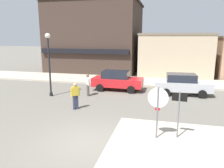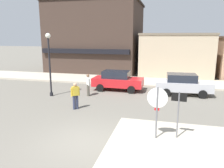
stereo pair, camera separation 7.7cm
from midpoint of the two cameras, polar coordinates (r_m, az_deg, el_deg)
ground_plane at (r=9.33m, az=-6.87°, el=-14.89°), size 160.00×160.00×0.00m
sidewalk_corner at (r=9.11m, az=19.95°, el=-15.74°), size 6.40×4.80×0.15m
kerb_far at (r=21.10m, az=5.32°, el=0.83°), size 80.00×4.00×0.15m
stop_sign at (r=8.97m, az=11.59°, el=-5.68°), size 0.82×0.11×2.30m
one_way_sign at (r=9.28m, az=16.81°, el=-6.58°), size 0.60×0.08×2.10m
lamp_post at (r=16.11m, az=-16.32°, el=7.21°), size 0.36×0.36×4.54m
parked_car_nearest at (r=17.56m, az=1.23°, el=1.00°), size 4.02×1.92×1.56m
parked_car_second at (r=17.02m, az=17.78°, el=0.04°), size 4.08×2.03×1.56m
pedestrian_crossing_near at (r=13.07m, az=-9.73°, el=-2.88°), size 0.46×0.45×1.61m
pedestrian_crossing_far at (r=15.91m, az=-6.46°, el=-0.06°), size 0.37×0.52×1.61m
building_corner_shop at (r=28.37m, az=-4.10°, el=12.14°), size 10.78×9.61×8.38m
building_storefront_left_near at (r=25.45m, az=15.85°, el=7.43°), size 7.48×6.51×4.59m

